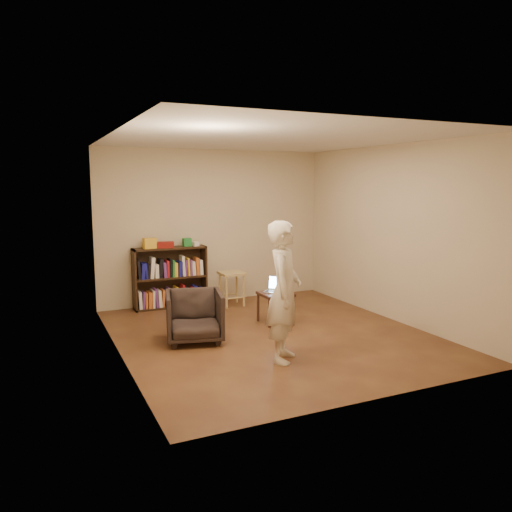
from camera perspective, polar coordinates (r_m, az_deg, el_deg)
name	(u,v)px	position (r m, az deg, el deg)	size (l,w,h in m)	color
floor	(271,335)	(6.84, 1.76, -8.97)	(4.50, 4.50, 0.00)	#442215
ceiling	(272,139)	(6.56, 1.87, 13.27)	(4.50, 4.50, 0.00)	silver
wall_back	(214,226)	(8.64, -4.84, 3.40)	(4.00, 4.00, 0.00)	#BFB490
wall_left	(117,247)	(5.97, -15.65, 0.96)	(4.50, 4.50, 0.00)	#BFB490
wall_right	(392,233)	(7.68, 15.33, 2.53)	(4.50, 4.50, 0.00)	#BFB490
bookshelf	(170,281)	(8.37, -9.80, -2.80)	(1.20, 0.30, 1.00)	black
box_yellow	(150,243)	(8.16, -12.05, 1.43)	(0.20, 0.15, 0.17)	yellow
red_cloth	(165,245)	(8.22, -10.31, 1.27)	(0.27, 0.20, 0.09)	maroon
box_green	(187,242)	(8.37, -7.89, 1.58)	(0.13, 0.13, 0.13)	#227F32
box_white	(196,244)	(8.36, -6.91, 1.39)	(0.09, 0.09, 0.07)	silver
stool	(232,278)	(8.35, -2.79, -2.58)	(0.39, 0.39, 0.57)	tan
armchair	(194,316)	(6.53, -7.05, -6.86)	(0.71, 0.73, 0.66)	black
side_table	(276,298)	(7.32, 2.24, -4.79)	(0.44, 0.44, 0.45)	black
laptop	(276,288)	(7.35, 2.30, -3.68)	(0.39, 0.39, 0.23)	silver
person	(284,292)	(5.70, 3.23, -4.08)	(0.59, 0.39, 1.62)	beige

